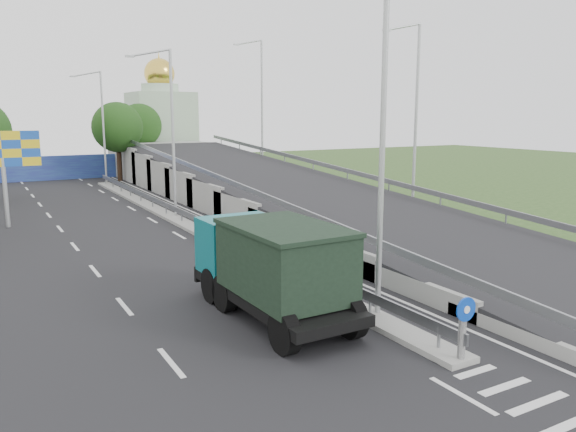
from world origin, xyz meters
TOP-DOWN VIEW (x-y plane):
  - ground at (0.00, 0.00)m, footprint 160.00×160.00m
  - road_surface at (-3.00, 20.00)m, footprint 26.00×90.00m
  - median at (0.00, 24.00)m, footprint 1.00×44.00m
  - overpass_ramp at (7.50, 24.00)m, footprint 10.00×50.00m
  - median_guardrail at (0.00, 24.00)m, footprint 0.09×44.00m
  - sign_bollard at (0.00, 2.17)m, footprint 0.64×0.23m
  - lamp_post_near at (0.11, 6.00)m, footprint 2.74×0.18m
  - lamp_post_mid at (0.11, 26.00)m, footprint 2.74×0.18m
  - lamp_post_far at (0.11, 46.00)m, footprint 2.74×0.18m
  - blue_wall at (-4.00, 52.00)m, footprint 30.00×0.50m
  - church at (10.00, 60.00)m, footprint 7.00×7.00m
  - billboard at (-9.00, 28.00)m, footprint 4.00×0.24m
  - tree_median_far at (2.00, 48.00)m, footprint 4.80×4.80m
  - tree_ramp_far at (6.00, 55.00)m, footprint 4.80×4.80m
  - dump_truck at (-2.56, 7.85)m, footprint 2.86×7.16m

SIDE VIEW (x-z plane):
  - ground at x=0.00m, z-range 0.00..0.00m
  - road_surface at x=-3.00m, z-range -0.02..0.02m
  - median at x=0.00m, z-range 0.00..0.20m
  - median_guardrail at x=0.00m, z-range 0.39..1.10m
  - sign_bollard at x=0.00m, z-range 0.20..1.87m
  - blue_wall at x=-4.00m, z-range 0.00..2.40m
  - dump_truck at x=-2.56m, z-range 0.17..3.30m
  - overpass_ramp at x=7.50m, z-range 0.00..3.50m
  - billboard at x=-9.00m, z-range 1.44..6.94m
  - tree_median_far at x=2.00m, z-range 1.38..8.98m
  - tree_ramp_far at x=6.00m, z-range 1.38..8.98m
  - church at x=10.00m, z-range -1.59..12.21m
  - lamp_post_near at x=0.11m, z-range 0.77..10.85m
  - lamp_post_mid at x=0.11m, z-range 0.77..10.85m
  - lamp_post_far at x=0.11m, z-range 0.77..10.85m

